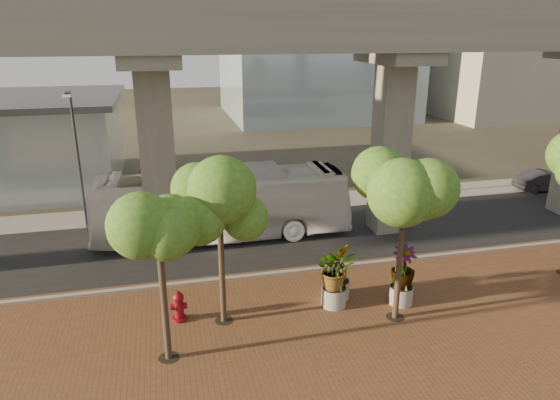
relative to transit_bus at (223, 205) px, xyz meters
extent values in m
plane|color=#322F24|center=(2.88, -2.98, -1.86)|extent=(160.00, 160.00, 0.00)
cube|color=brown|center=(2.88, -10.98, -1.83)|extent=(70.00, 13.00, 0.06)
cube|color=black|center=(2.88, -0.98, -1.84)|extent=(90.00, 8.00, 0.04)
cube|color=gray|center=(2.88, -4.98, -1.78)|extent=(70.00, 0.25, 0.16)
cube|color=gray|center=(2.88, 4.52, -1.83)|extent=(90.00, 3.00, 0.06)
cube|color=gray|center=(2.88, -2.58, 8.64)|extent=(72.00, 2.40, 1.80)
cube|color=gray|center=(2.88, 0.62, 8.64)|extent=(72.00, 2.40, 1.80)
cube|color=gray|center=(2.88, 1.72, 10.04)|extent=(72.00, 0.12, 1.00)
cube|color=#AAA699|center=(40.88, 33.02, 10.14)|extent=(18.00, 16.00, 24.00)
imported|color=white|center=(0.00, 0.00, 0.00)|extent=(13.42, 3.46, 3.72)
imported|color=#222227|center=(22.71, 3.02, -1.17)|extent=(4.32, 1.76, 1.39)
cylinder|color=maroon|center=(-2.70, -7.80, -1.74)|extent=(0.55, 0.55, 0.12)
cylinder|color=maroon|center=(-2.70, -7.80, -1.30)|extent=(0.37, 0.37, 0.89)
sphere|color=maroon|center=(-2.70, -7.80, -0.85)|extent=(0.43, 0.43, 0.43)
cylinder|color=maroon|center=(-2.70, -7.80, -0.65)|extent=(0.12, 0.12, 0.15)
cylinder|color=maroon|center=(-2.70, -7.80, -1.22)|extent=(0.61, 0.24, 0.24)
cylinder|color=#ABA49A|center=(3.38, -8.14, -1.41)|extent=(1.01, 1.01, 0.78)
imported|color=#2D5D18|center=(3.38, -8.14, -0.18)|extent=(2.23, 2.23, 1.68)
cylinder|color=#B0AA9F|center=(6.07, -8.62, -1.43)|extent=(0.95, 0.95, 0.74)
imported|color=#2D5D18|center=(6.07, -8.62, -0.19)|extent=(2.32, 2.32, 1.74)
cylinder|color=#AEA69D|center=(3.71, -7.59, -1.41)|extent=(1.00, 1.00, 0.78)
imported|color=#2D5D18|center=(3.71, -7.59, -0.18)|extent=(2.23, 2.23, 1.67)
cylinder|color=#463528|center=(-3.17, -10.10, 0.06)|extent=(0.22, 0.22, 3.72)
cylinder|color=black|center=(-3.17, -10.10, -1.80)|extent=(0.70, 0.70, 0.01)
cylinder|color=#463528|center=(-1.07, -8.26, 0.04)|extent=(0.22, 0.22, 3.69)
cylinder|color=black|center=(-1.07, -8.26, -1.80)|extent=(0.70, 0.70, 0.01)
cylinder|color=#463528|center=(5.38, -9.55, 0.02)|extent=(0.22, 0.22, 3.65)
cylinder|color=black|center=(5.38, -9.55, -1.80)|extent=(0.70, 0.70, 0.01)
cylinder|color=#2D2E33|center=(-7.24, 2.60, 1.97)|extent=(0.13, 0.13, 7.57)
cube|color=#2D2E33|center=(-7.24, 2.12, 5.75)|extent=(0.14, 0.95, 0.14)
cube|color=silver|center=(-7.24, 1.65, 5.66)|extent=(0.38, 0.19, 0.11)
cylinder|color=#2A292E|center=(10.90, 4.36, 2.33)|extent=(0.15, 0.15, 8.29)
cube|color=#2A292E|center=(10.90, 3.84, 6.47)|extent=(0.16, 1.04, 0.16)
cube|color=silver|center=(10.90, 3.33, 6.37)|extent=(0.41, 0.21, 0.12)
camera|label=1|loc=(-2.82, -24.82, 8.65)|focal=32.00mm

